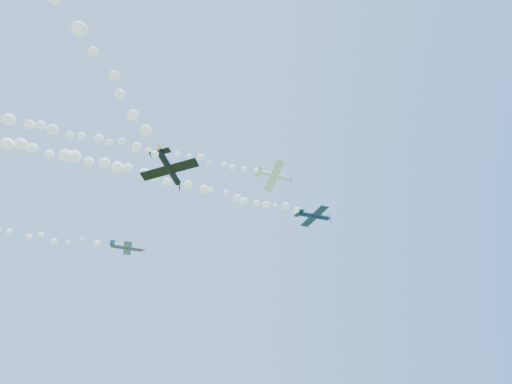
{
  "coord_description": "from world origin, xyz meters",
  "views": [
    {
      "loc": [
        -5.11,
        -58.31,
        2.0
      ],
      "look_at": [
        0.71,
        -3.94,
        43.74
      ],
      "focal_mm": 30.0,
      "sensor_mm": 36.0,
      "label": 1
    }
  ],
  "objects": [
    {
      "name": "smoke_trail_navy",
      "position": [
        -22.95,
        -3.96,
        47.01
      ],
      "size": [
        67.34,
        22.3,
        3.0
      ],
      "primitive_type": null,
      "color": "white"
    },
    {
      "name": "plane_white",
      "position": [
        4.02,
        -2.06,
        49.03
      ],
      "size": [
        6.72,
        6.91,
        2.28
      ],
      "rotation": [
        -0.25,
        0.04,
        0.22
      ],
      "color": "white"
    },
    {
      "name": "plane_navy",
      "position": [
        12.85,
        6.85,
        47.24
      ],
      "size": [
        7.68,
        8.13,
        2.06
      ],
      "rotation": [
        0.06,
        -0.08,
        0.29
      ],
      "color": "#0E1E3D"
    },
    {
      "name": "smoke_trail_white",
      "position": [
        -33.29,
        -10.43,
        48.74
      ],
      "size": [
        70.79,
        17.78,
        2.86
      ],
      "primitive_type": null,
      "color": "white"
    },
    {
      "name": "plane_grey",
      "position": [
        -20.85,
        10.28,
        40.25
      ],
      "size": [
        6.38,
        6.73,
        1.92
      ],
      "rotation": [
        0.15,
        -0.0,
        0.19
      ],
      "color": "#3B4757"
    },
    {
      "name": "plane_black",
      "position": [
        -11.33,
        -18.12,
        35.54
      ],
      "size": [
        7.12,
        6.72,
        2.37
      ],
      "rotation": [
        -0.13,
        0.05,
        1.22
      ],
      "color": "black"
    }
  ]
}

